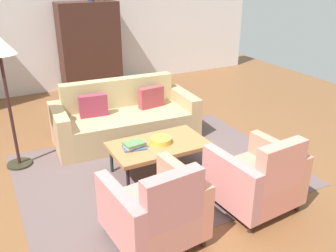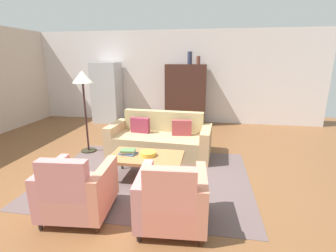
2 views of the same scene
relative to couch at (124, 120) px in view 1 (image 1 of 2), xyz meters
The scene contains 11 objects.
ground_plane 1.17m from the couch, 95.41° to the right, with size 10.71×10.71×0.00m, color brown.
wall_back 3.11m from the couch, 92.12° to the left, with size 8.92×0.12×2.80m, color silver.
area_rug 1.17m from the couch, 90.26° to the right, with size 3.40×2.60×0.01m, color #5C4B4A.
couch is the anchor object (origin of this frame).
coffee_table 1.19m from the couch, 90.25° to the right, with size 1.20×0.70×0.40m.
armchair_left 2.43m from the couch, 104.29° to the right, with size 0.87×0.87×0.88m.
armchair_right 2.43m from the couch, 75.70° to the right, with size 0.85×0.85×0.88m.
fruit_bowl 1.20m from the couch, 88.75° to the right, with size 0.26×0.26×0.07m, color gold.
book_stack 1.22m from the couch, 105.44° to the right, with size 0.30×0.24×0.08m.
cabinet 2.64m from the couch, 83.82° to the left, with size 1.20×0.51×1.80m.
floor_lamp 1.95m from the couch, behind, with size 0.40×0.40×1.72m.
Camera 1 is at (-1.69, -3.73, 2.42)m, focal length 39.24 mm.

